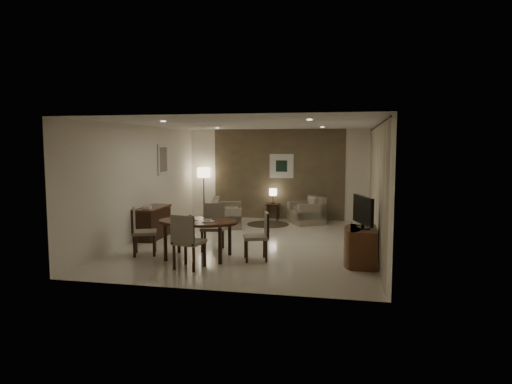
% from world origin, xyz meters
% --- Properties ---
extents(room_shell, '(5.50, 7.00, 2.70)m').
position_xyz_m(room_shell, '(0.00, 0.40, 1.35)').
color(room_shell, beige).
rests_on(room_shell, ground).
extents(taupe_accent, '(3.96, 0.03, 2.70)m').
position_xyz_m(taupe_accent, '(0.00, 3.48, 1.35)').
color(taupe_accent, '#6E6344').
rests_on(taupe_accent, wall_back).
extents(curtain_wall, '(0.08, 6.70, 2.58)m').
position_xyz_m(curtain_wall, '(2.68, 0.00, 1.32)').
color(curtain_wall, beige).
rests_on(curtain_wall, wall_right).
extents(curtain_rod, '(0.03, 6.80, 0.03)m').
position_xyz_m(curtain_rod, '(2.68, 0.00, 2.64)').
color(curtain_rod, black).
rests_on(curtain_rod, wall_right).
extents(art_back_frame, '(0.72, 0.03, 0.72)m').
position_xyz_m(art_back_frame, '(0.10, 3.46, 1.60)').
color(art_back_frame, silver).
rests_on(art_back_frame, wall_back).
extents(art_back_canvas, '(0.34, 0.01, 0.34)m').
position_xyz_m(art_back_canvas, '(0.10, 3.44, 1.60)').
color(art_back_canvas, black).
rests_on(art_back_canvas, wall_back).
extents(art_left_frame, '(0.03, 0.60, 0.80)m').
position_xyz_m(art_left_frame, '(-2.72, 1.20, 1.85)').
color(art_left_frame, silver).
rests_on(art_left_frame, wall_left).
extents(art_left_canvas, '(0.01, 0.46, 0.64)m').
position_xyz_m(art_left_canvas, '(-2.71, 1.20, 1.85)').
color(art_left_canvas, gray).
rests_on(art_left_canvas, wall_left).
extents(downlight_nl, '(0.10, 0.10, 0.01)m').
position_xyz_m(downlight_nl, '(-1.40, -1.80, 2.69)').
color(downlight_nl, white).
rests_on(downlight_nl, ceiling).
extents(downlight_nr, '(0.10, 0.10, 0.01)m').
position_xyz_m(downlight_nr, '(1.40, -1.80, 2.69)').
color(downlight_nr, white).
rests_on(downlight_nr, ceiling).
extents(downlight_fl, '(0.10, 0.10, 0.01)m').
position_xyz_m(downlight_fl, '(-1.40, 1.80, 2.69)').
color(downlight_fl, white).
rests_on(downlight_fl, ceiling).
extents(downlight_fr, '(0.10, 0.10, 0.01)m').
position_xyz_m(downlight_fr, '(1.40, 1.80, 2.69)').
color(downlight_fr, white).
rests_on(downlight_fr, ceiling).
extents(console_desk, '(0.48, 1.20, 0.75)m').
position_xyz_m(console_desk, '(-2.49, 0.00, 0.38)').
color(console_desk, '#4C2C18').
rests_on(console_desk, floor).
extents(telephone, '(0.20, 0.14, 0.09)m').
position_xyz_m(telephone, '(-2.49, -0.30, 0.80)').
color(telephone, white).
rests_on(telephone, console_desk).
extents(tv_cabinet, '(0.48, 0.90, 0.70)m').
position_xyz_m(tv_cabinet, '(2.40, -1.50, 0.35)').
color(tv_cabinet, brown).
rests_on(tv_cabinet, floor).
extents(flat_tv, '(0.36, 0.85, 0.60)m').
position_xyz_m(flat_tv, '(2.38, -1.50, 1.02)').
color(flat_tv, black).
rests_on(flat_tv, tv_cabinet).
extents(dining_table, '(1.60, 1.00, 0.75)m').
position_xyz_m(dining_table, '(-0.79, -1.61, 0.37)').
color(dining_table, '#4C2C18').
rests_on(dining_table, floor).
extents(chair_near, '(0.56, 0.56, 1.00)m').
position_xyz_m(chair_near, '(-0.70, -2.36, 0.50)').
color(chair_near, gray).
rests_on(chair_near, floor).
extents(chair_far, '(0.55, 0.55, 0.98)m').
position_xyz_m(chair_far, '(-0.70, -0.93, 0.49)').
color(chair_far, gray).
rests_on(chair_far, floor).
extents(chair_left, '(0.60, 0.60, 0.96)m').
position_xyz_m(chair_left, '(-1.94, -1.59, 0.48)').
color(chair_left, gray).
rests_on(chair_left, floor).
extents(chair_right, '(0.57, 0.57, 0.94)m').
position_xyz_m(chair_right, '(0.36, -1.54, 0.47)').
color(chair_right, gray).
rests_on(chair_right, floor).
extents(plate_a, '(0.26, 0.26, 0.02)m').
position_xyz_m(plate_a, '(-0.97, -1.56, 0.76)').
color(plate_a, white).
rests_on(plate_a, dining_table).
extents(plate_b, '(0.26, 0.26, 0.02)m').
position_xyz_m(plate_b, '(-0.57, -1.66, 0.76)').
color(plate_b, white).
rests_on(plate_b, dining_table).
extents(fruit_apple, '(0.09, 0.09, 0.09)m').
position_xyz_m(fruit_apple, '(-0.97, -1.56, 0.81)').
color(fruit_apple, '#993111').
rests_on(fruit_apple, plate_a).
extents(napkin, '(0.12, 0.08, 0.03)m').
position_xyz_m(napkin, '(-0.57, -1.66, 0.78)').
color(napkin, white).
rests_on(napkin, plate_b).
extents(round_rug, '(1.18, 1.18, 0.01)m').
position_xyz_m(round_rug, '(-0.12, 2.43, 0.01)').
color(round_rug, '#3A3120').
rests_on(round_rug, floor).
extents(sofa, '(1.71, 1.15, 0.74)m').
position_xyz_m(sofa, '(-1.22, 2.08, 0.37)').
color(sofa, gray).
rests_on(sofa, floor).
extents(armchair, '(1.16, 1.17, 0.78)m').
position_xyz_m(armchair, '(0.92, 2.77, 0.39)').
color(armchair, gray).
rests_on(armchair, floor).
extents(side_table, '(0.38, 0.38, 0.48)m').
position_xyz_m(side_table, '(-0.12, 3.25, 0.24)').
color(side_table, black).
rests_on(side_table, floor).
extents(table_lamp, '(0.22, 0.22, 0.50)m').
position_xyz_m(table_lamp, '(-0.12, 3.25, 0.73)').
color(table_lamp, '#FFEAC1').
rests_on(table_lamp, side_table).
extents(floor_lamp, '(0.39, 0.39, 1.54)m').
position_xyz_m(floor_lamp, '(-2.27, 3.23, 0.77)').
color(floor_lamp, '#FFE5B7').
rests_on(floor_lamp, floor).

